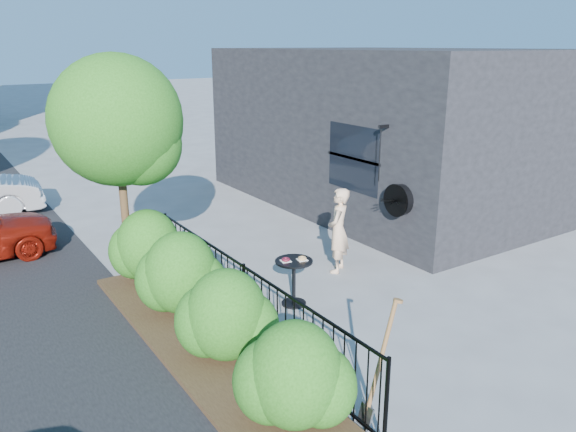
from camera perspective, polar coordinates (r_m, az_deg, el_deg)
ground at (r=9.28m, az=3.85°, el=-9.27°), size 120.00×120.00×0.00m
shop_building at (r=15.47m, az=10.28°, el=8.95°), size 6.22×9.00×4.00m
fence at (r=8.29m, az=-4.45°, el=-8.34°), size 0.05×6.05×1.10m
planting_bed at (r=8.26m, az=-8.71°, el=-12.68°), size 1.30×6.00×0.08m
shrubs at (r=8.08m, az=-8.58°, el=-8.13°), size 1.10×5.60×1.24m
patio_tree at (r=9.86m, az=-16.50°, el=8.52°), size 2.20×2.20×3.94m
cafe_table at (r=9.16m, az=0.60°, el=-5.92°), size 0.61×0.61×0.82m
woman at (r=10.44m, az=5.13°, el=-1.48°), size 0.70×0.67×1.61m
shovel at (r=6.51m, az=9.13°, el=-15.20°), size 0.51×0.19×1.50m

